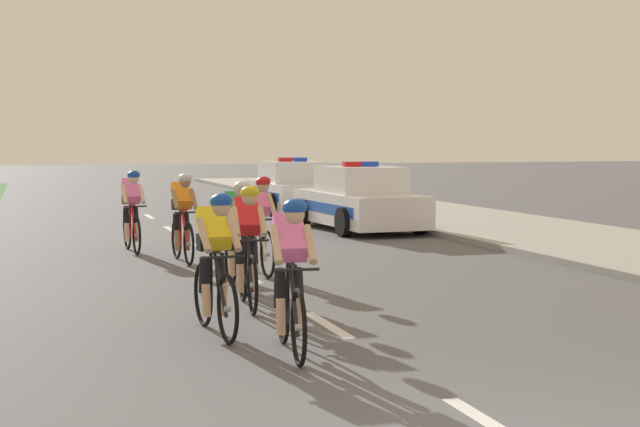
% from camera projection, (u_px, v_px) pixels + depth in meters
% --- Properties ---
extents(sidewalk_slab, '(4.41, 60.00, 0.12)m').
position_uv_depth(sidewalk_slab, '(518.00, 230.00, 21.28)').
color(sidewalk_slab, '#A3A099').
rests_on(sidewalk_slab, ground).
extents(kerb_edge, '(0.16, 60.00, 0.13)m').
position_uv_depth(kerb_edge, '(432.00, 232.00, 20.64)').
color(kerb_edge, '#9E9E99').
rests_on(kerb_edge, ground).
extents(lane_markings_centre, '(0.14, 25.60, 0.01)m').
position_uv_depth(lane_markings_centre, '(247.00, 276.00, 14.35)').
color(lane_markings_centre, white).
rests_on(lane_markings_centre, ground).
extents(cyclist_lead, '(0.45, 1.72, 1.56)m').
position_uv_depth(cyclist_lead, '(290.00, 274.00, 8.98)').
color(cyclist_lead, black).
rests_on(cyclist_lead, ground).
extents(cyclist_second, '(0.44, 1.72, 1.56)m').
position_uv_depth(cyclist_second, '(215.00, 262.00, 9.91)').
color(cyclist_second, black).
rests_on(cyclist_second, ground).
extents(cyclist_third, '(0.45, 1.72, 1.56)m').
position_uv_depth(cyclist_third, '(248.00, 245.00, 11.51)').
color(cyclist_third, black).
rests_on(cyclist_third, ground).
extents(cyclist_fourth, '(0.42, 1.72, 1.56)m').
position_uv_depth(cyclist_fourth, '(238.00, 234.00, 12.92)').
color(cyclist_fourth, black).
rests_on(cyclist_fourth, ground).
extents(cyclist_fifth, '(0.42, 1.72, 1.56)m').
position_uv_depth(cyclist_fifth, '(259.00, 224.00, 14.49)').
color(cyclist_fifth, black).
rests_on(cyclist_fifth, ground).
extents(cyclist_sixth, '(0.43, 1.72, 1.56)m').
position_uv_depth(cyclist_sixth, '(182.00, 216.00, 15.92)').
color(cyclist_sixth, black).
rests_on(cyclist_sixth, ground).
extents(cyclist_seventh, '(0.43, 1.72, 1.56)m').
position_uv_depth(cyclist_seventh, '(132.00, 210.00, 17.37)').
color(cyclist_seventh, black).
rests_on(cyclist_seventh, ground).
extents(police_car_nearest, '(2.13, 4.47, 1.59)m').
position_uv_depth(police_car_nearest, '(359.00, 201.00, 21.77)').
color(police_car_nearest, white).
rests_on(police_car_nearest, ground).
extents(police_car_second, '(2.02, 4.41, 1.59)m').
position_uv_depth(police_car_second, '(292.00, 189.00, 27.29)').
color(police_car_second, silver).
rests_on(police_car_second, ground).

